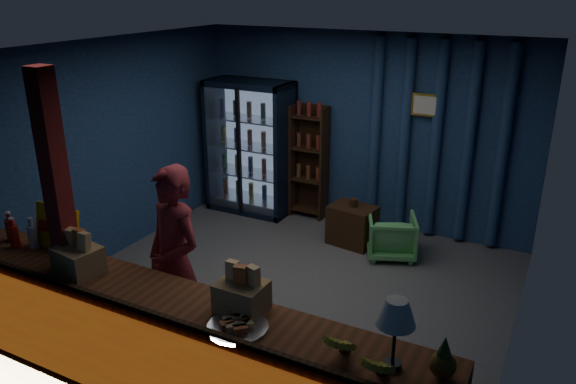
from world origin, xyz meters
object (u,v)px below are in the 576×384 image
(shopkeeper, at_px, (175,263))
(green_chair, at_px, (391,236))
(table_lamp, at_px, (396,315))
(pastry_tray, at_px, (238,325))

(shopkeeper, relative_size, green_chair, 3.01)
(green_chair, distance_m, table_lamp, 3.57)
(green_chair, bearing_deg, shopkeeper, 44.29)
(pastry_tray, xyz_separation_m, table_lamp, (1.06, 0.10, 0.35))
(shopkeeper, distance_m, table_lamp, 2.26)
(green_chair, relative_size, pastry_tray, 1.37)
(green_chair, bearing_deg, table_lamp, 84.35)
(pastry_tray, bearing_deg, green_chair, 89.09)
(pastry_tray, bearing_deg, shopkeeper, 148.03)
(pastry_tray, relative_size, table_lamp, 0.90)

